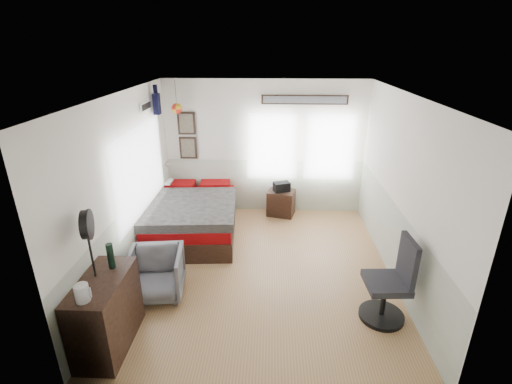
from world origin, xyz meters
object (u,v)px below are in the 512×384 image
(dresser, at_px, (106,313))
(nightstand, at_px, (281,203))
(bed, at_px, (193,217))
(task_chair, at_px, (391,287))
(armchair, at_px, (156,274))

(dresser, xyz_separation_m, nightstand, (2.09, 3.66, -0.19))
(dresser, relative_size, nightstand, 1.91)
(bed, relative_size, task_chair, 1.96)
(dresser, distance_m, task_chair, 3.46)
(armchair, distance_m, task_chair, 3.14)
(armchair, height_order, nightstand, armchair)
(nightstand, distance_m, task_chair, 3.34)
(bed, relative_size, dresser, 2.26)
(armchair, relative_size, task_chair, 0.64)
(bed, xyz_separation_m, nightstand, (1.65, 0.88, -0.08))
(dresser, relative_size, task_chair, 0.87)
(bed, distance_m, armchair, 1.83)
(nightstand, xyz_separation_m, task_chair, (1.31, -3.06, 0.21))
(task_chair, bearing_deg, dresser, -173.10)
(armchair, bearing_deg, dresser, -114.12)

